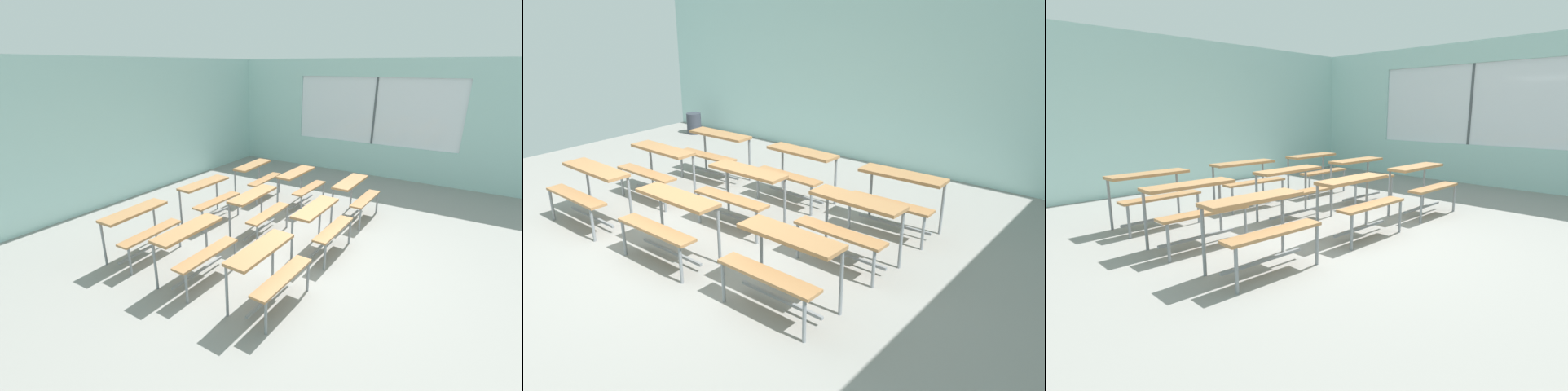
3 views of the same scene
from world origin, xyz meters
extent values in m
cube|color=gray|center=(0.00, 0.00, -0.03)|extent=(10.00, 9.00, 0.05)
cube|color=#A8D1CC|center=(0.00, 4.50, 1.50)|extent=(10.00, 0.12, 3.00)
cube|color=#A87547|center=(-1.36, -0.10, 0.72)|extent=(1.11, 0.34, 0.04)
cube|color=#A87547|center=(-1.37, -0.42, 0.44)|extent=(1.10, 0.24, 0.03)
cylinder|color=gray|center=(-1.86, 0.05, 0.36)|extent=(0.04, 0.04, 0.72)
cylinder|color=gray|center=(-0.86, 0.03, 0.36)|extent=(0.04, 0.04, 0.72)
cylinder|color=gray|center=(-1.87, -0.50, 0.22)|extent=(0.04, 0.04, 0.44)
cylinder|color=gray|center=(-0.87, -0.52, 0.22)|extent=(0.04, 0.04, 0.44)
cube|color=gray|center=(-1.36, -0.24, 0.10)|extent=(1.00, 0.05, 0.03)
cube|color=#A87547|center=(0.24, -0.09, 0.72)|extent=(1.10, 0.33, 0.04)
cube|color=#A87547|center=(0.24, -0.41, 0.44)|extent=(1.10, 0.23, 0.03)
cylinder|color=gray|center=(-0.26, 0.05, 0.36)|extent=(0.04, 0.04, 0.72)
cylinder|color=gray|center=(0.74, 0.04, 0.36)|extent=(0.04, 0.04, 0.72)
cylinder|color=gray|center=(-0.26, -0.50, 0.22)|extent=(0.04, 0.04, 0.44)
cylinder|color=gray|center=(0.74, -0.51, 0.22)|extent=(0.04, 0.04, 0.44)
cube|color=gray|center=(0.24, -0.23, 0.10)|extent=(1.00, 0.04, 0.03)
cube|color=#A87547|center=(1.84, -0.08, 0.72)|extent=(1.11, 0.34, 0.04)
cube|color=#A87547|center=(1.83, -0.40, 0.44)|extent=(1.10, 0.24, 0.03)
cylinder|color=gray|center=(1.34, 0.07, 0.36)|extent=(0.04, 0.04, 0.72)
cylinder|color=gray|center=(2.34, 0.05, 0.36)|extent=(0.04, 0.04, 0.72)
cylinder|color=gray|center=(1.33, -0.48, 0.22)|extent=(0.04, 0.04, 0.44)
cylinder|color=gray|center=(2.33, -0.50, 0.22)|extent=(0.04, 0.04, 0.44)
cube|color=gray|center=(1.83, -0.22, 0.10)|extent=(1.00, 0.05, 0.03)
cube|color=#A87547|center=(-1.43, 1.04, 0.72)|extent=(1.10, 0.33, 0.04)
cube|color=#A87547|center=(-1.43, 0.72, 0.44)|extent=(1.10, 0.23, 0.03)
cylinder|color=gray|center=(-1.93, 1.18, 0.36)|extent=(0.04, 0.04, 0.72)
cylinder|color=gray|center=(-0.93, 1.18, 0.36)|extent=(0.04, 0.04, 0.72)
cylinder|color=gray|center=(-1.93, 0.63, 0.22)|extent=(0.04, 0.04, 0.44)
cylinder|color=gray|center=(-0.93, 0.63, 0.22)|extent=(0.04, 0.04, 0.44)
cube|color=gray|center=(-1.43, 0.90, 0.10)|extent=(1.00, 0.04, 0.03)
cube|color=#A87547|center=(0.21, 1.08, 0.72)|extent=(1.10, 0.33, 0.04)
cube|color=#A87547|center=(0.22, 0.76, 0.44)|extent=(1.10, 0.23, 0.03)
cylinder|color=gray|center=(-0.29, 1.22, 0.36)|extent=(0.04, 0.04, 0.72)
cylinder|color=gray|center=(0.71, 1.23, 0.36)|extent=(0.04, 0.04, 0.72)
cylinder|color=gray|center=(-0.28, 0.67, 0.22)|extent=(0.04, 0.04, 0.44)
cylinder|color=gray|center=(0.72, 0.68, 0.22)|extent=(0.04, 0.04, 0.44)
cube|color=gray|center=(0.21, 0.94, 0.10)|extent=(1.00, 0.05, 0.03)
cube|color=#A87547|center=(1.84, 1.10, 0.72)|extent=(1.11, 0.35, 0.04)
cube|color=#A87547|center=(1.83, 0.78, 0.44)|extent=(1.11, 0.25, 0.03)
cylinder|color=gray|center=(1.35, 1.25, 0.36)|extent=(0.04, 0.04, 0.72)
cylinder|color=gray|center=(2.35, 1.22, 0.36)|extent=(0.04, 0.04, 0.72)
cylinder|color=gray|center=(1.33, 0.70, 0.22)|extent=(0.04, 0.04, 0.44)
cylinder|color=gray|center=(2.33, 0.67, 0.22)|extent=(0.04, 0.04, 0.44)
cube|color=gray|center=(1.84, 0.96, 0.10)|extent=(1.00, 0.06, 0.03)
cube|color=#A87547|center=(-1.41, 2.19, 0.72)|extent=(1.11, 0.36, 0.04)
cube|color=#A87547|center=(-1.40, 1.87, 0.44)|extent=(1.11, 0.26, 0.03)
cylinder|color=gray|center=(-1.92, 2.31, 0.36)|extent=(0.04, 0.04, 0.72)
cylinder|color=gray|center=(-0.92, 2.34, 0.36)|extent=(0.04, 0.04, 0.72)
cylinder|color=gray|center=(-1.90, 1.76, 0.22)|extent=(0.04, 0.04, 0.44)
cylinder|color=gray|center=(-0.90, 1.79, 0.22)|extent=(0.04, 0.04, 0.44)
cube|color=gray|center=(-1.41, 2.05, 0.10)|extent=(1.00, 0.07, 0.03)
cube|color=#A87547|center=(0.23, 2.22, 0.72)|extent=(1.11, 0.36, 0.04)
cube|color=#A87547|center=(0.22, 1.90, 0.44)|extent=(1.11, 0.26, 0.03)
cylinder|color=gray|center=(-0.26, 2.38, 0.36)|extent=(0.04, 0.04, 0.72)
cylinder|color=gray|center=(0.74, 2.34, 0.36)|extent=(0.04, 0.04, 0.72)
cylinder|color=gray|center=(-0.28, 1.83, 0.22)|extent=(0.04, 0.04, 0.44)
cylinder|color=gray|center=(0.72, 1.79, 0.22)|extent=(0.04, 0.04, 0.44)
cube|color=gray|center=(0.23, 2.08, 0.10)|extent=(1.00, 0.07, 0.03)
cube|color=#A87547|center=(1.83, 2.19, 0.72)|extent=(1.11, 0.35, 0.04)
cube|color=#A87547|center=(1.84, 1.87, 0.44)|extent=(1.11, 0.25, 0.03)
cylinder|color=gray|center=(1.33, 2.32, 0.36)|extent=(0.04, 0.04, 0.72)
cylinder|color=gray|center=(2.33, 2.34, 0.36)|extent=(0.04, 0.04, 0.72)
cylinder|color=gray|center=(1.34, 1.77, 0.22)|extent=(0.04, 0.04, 0.44)
cylinder|color=gray|center=(2.34, 1.79, 0.22)|extent=(0.04, 0.04, 0.44)
cube|color=gray|center=(1.84, 2.05, 0.10)|extent=(1.00, 0.06, 0.03)
cylinder|color=#333842|center=(-3.96, 3.86, 0.22)|extent=(0.31, 0.31, 0.44)
camera|label=1|loc=(-4.66, -2.25, 2.84)|focal=24.96mm
camera|label=2|loc=(4.59, -3.56, 2.83)|focal=36.10mm
camera|label=3|loc=(-3.80, -3.30, 1.60)|focal=28.00mm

